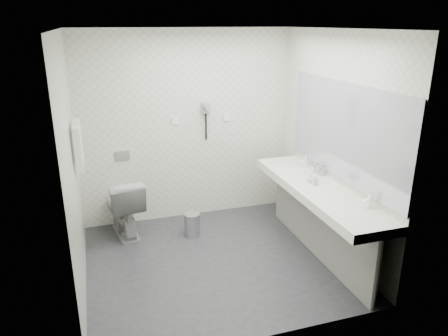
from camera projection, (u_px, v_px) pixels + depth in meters
name	position (u px, v px, depth m)	size (l,w,h in m)	color
floor	(215.00, 261.00, 4.79)	(2.80, 2.80, 0.00)	#2D2E33
ceiling	(214.00, 29.00, 3.98)	(2.80, 2.80, 0.00)	white
wall_back	(187.00, 127.00, 5.56)	(2.80, 2.80, 0.00)	silver
wall_front	(263.00, 205.00, 3.21)	(2.80, 2.80, 0.00)	silver
wall_left	(72.00, 169.00, 3.99)	(2.60, 2.60, 0.00)	silver
wall_right	(333.00, 145.00, 4.78)	(2.60, 2.60, 0.00)	silver
vanity_counter	(318.00, 191.00, 4.67)	(0.55, 2.20, 0.10)	white
vanity_panel	(317.00, 225.00, 4.82)	(0.03, 2.15, 0.75)	gray
vanity_post_near	(376.00, 273.00, 3.89)	(0.06, 0.06, 0.75)	silver
vanity_post_far	(281.00, 192.00, 5.77)	(0.06, 0.06, 0.75)	silver
mirror	(344.00, 132.00, 4.54)	(0.02, 2.20, 1.05)	#B2BCC6
basin_near	(352.00, 211.00, 4.08)	(0.40, 0.31, 0.05)	white
basin_far	(292.00, 169.00, 5.25)	(0.40, 0.31, 0.05)	white
faucet_near	(370.00, 200.00, 4.10)	(0.04, 0.04, 0.15)	silver
faucet_far	(306.00, 161.00, 5.27)	(0.04, 0.04, 0.15)	silver
soap_bottle_a	(315.00, 180.00, 4.67)	(0.05, 0.05, 0.12)	beige
soap_bottle_b	(311.00, 178.00, 4.76)	(0.08, 0.08, 0.10)	beige
glass_left	(322.00, 171.00, 4.98)	(0.06, 0.06, 0.12)	silver
glass_right	(316.00, 168.00, 5.07)	(0.06, 0.06, 0.11)	silver
toilet	(124.00, 206.00, 5.31)	(0.42, 0.74, 0.75)	white
flush_plate	(123.00, 155.00, 5.40)	(0.18, 0.02, 0.12)	#B2B5BA
pedal_bin	(192.00, 225.00, 5.34)	(0.20, 0.20, 0.28)	#B2B5BA
bin_lid	(192.00, 214.00, 5.29)	(0.20, 0.20, 0.01)	#B2B5BA
towel_rail	(75.00, 125.00, 4.40)	(0.02, 0.02, 0.62)	silver
towel_near	(78.00, 149.00, 4.35)	(0.07, 0.24, 0.48)	white
towel_far	(78.00, 142.00, 4.60)	(0.07, 0.24, 0.48)	white
dryer_cradle	(205.00, 108.00, 5.52)	(0.10, 0.04, 0.14)	#95949A
dryer_barrel	(207.00, 107.00, 5.45)	(0.08, 0.08, 0.14)	#95949A
dryer_cord	(206.00, 127.00, 5.59)	(0.02, 0.02, 0.35)	black
switch_plate_a	(175.00, 121.00, 5.47)	(0.09, 0.02, 0.09)	white
switch_plate_b	(227.00, 117.00, 5.67)	(0.09, 0.02, 0.09)	white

